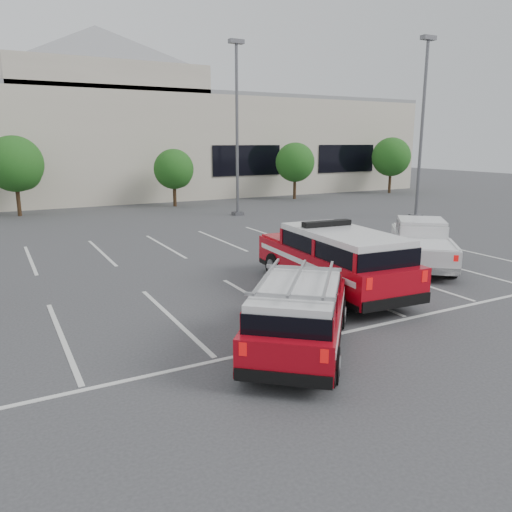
{
  "coord_description": "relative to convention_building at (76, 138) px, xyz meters",
  "views": [
    {
      "loc": [
        -6.55,
        -11.74,
        4.46
      ],
      "look_at": [
        0.46,
        1.36,
        1.05
      ],
      "focal_mm": 35.0,
      "sensor_mm": 36.0,
      "label": 1
    }
  ],
  "objects": [
    {
      "name": "stall_markings",
      "position": [
        -0.18,
        -27.36,
        -4.71
      ],
      "size": [
        23.0,
        15.0,
        0.01
      ],
      "primitive_type": "cube",
      "color": "silver",
      "rests_on": "ground"
    },
    {
      "name": "tree_mid_left",
      "position": [
        -5.09,
        -9.82,
        -1.68
      ],
      "size": [
        3.37,
        3.37,
        4.85
      ],
      "color": "#3F2B19",
      "rests_on": "ground"
    },
    {
      "name": "tree_far_right",
      "position": [
        24.91,
        -9.82,
        -1.68
      ],
      "size": [
        3.37,
        3.37,
        4.85
      ],
      "color": "#3F2B19",
      "rests_on": "ground"
    },
    {
      "name": "light_pole_mid",
      "position": [
        6.82,
        -15.86,
        0.47
      ],
      "size": [
        0.9,
        0.6,
        10.24
      ],
      "color": "#59595E",
      "rests_on": "ground"
    },
    {
      "name": "white_pickup",
      "position": [
        7.19,
        -30.56,
        -4.07
      ],
      "size": [
        4.82,
        5.27,
        1.64
      ],
      "rotation": [
        0.0,
        0.0,
        -0.69
      ],
      "color": "silver",
      "rests_on": "ground"
    },
    {
      "name": "light_pole_right",
      "position": [
        15.82,
        -21.86,
        0.47
      ],
      "size": [
        0.9,
        0.6,
        10.24
      ],
      "color": "#59595E",
      "rests_on": "ground"
    },
    {
      "name": "convention_building",
      "position": [
        0.0,
        0.0,
        0.0
      ],
      "size": [
        60.0,
        16.99,
        13.2
      ],
      "color": "beige",
      "rests_on": "ground"
    },
    {
      "name": "tree_mid_right",
      "position": [
        4.91,
        -9.82,
        -2.22
      ],
      "size": [
        2.77,
        2.77,
        3.99
      ],
      "color": "#3F2B19",
      "rests_on": "ground"
    },
    {
      "name": "fire_chief_suv",
      "position": [
        2.27,
        -31.81,
        -3.86
      ],
      "size": [
        2.58,
        6.11,
        2.1
      ],
      "rotation": [
        0.0,
        0.0,
        -0.07
      ],
      "color": "#A40713",
      "rests_on": "ground"
    },
    {
      "name": "ground",
      "position": [
        -0.18,
        -31.86,
        -4.72
      ],
      "size": [
        120.0,
        120.0,
        0.0
      ],
      "primitive_type": "plane",
      "color": "#39393C",
      "rests_on": "ground"
    },
    {
      "name": "tree_right",
      "position": [
        14.91,
        -9.82,
        -1.95
      ],
      "size": [
        3.07,
        3.07,
        4.42
      ],
      "color": "#3F2B19",
      "rests_on": "ground"
    },
    {
      "name": "ladder_suv",
      "position": [
        -1.12,
        -35.06,
        -4.0
      ],
      "size": [
        4.3,
        4.64,
        1.8
      ],
      "rotation": [
        0.0,
        0.0,
        -0.7
      ],
      "color": "#A40713",
      "rests_on": "ground"
    }
  ]
}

